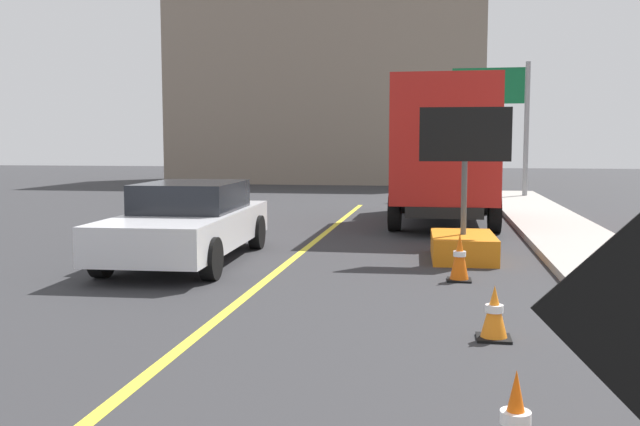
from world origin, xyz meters
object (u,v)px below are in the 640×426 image
at_px(arrow_board_trailer, 463,233).
at_px(highway_guide_sign, 505,106).
at_px(traffic_cone_mid_lane, 494,313).
at_px(box_truck, 445,149).
at_px(traffic_cone_far_lane, 460,257).
at_px(traffic_cone_near_sign, 515,426).
at_px(pickup_car, 189,222).

height_order(arrow_board_trailer, highway_guide_sign, highway_guide_sign).
relative_size(highway_guide_sign, traffic_cone_mid_lane, 8.57).
height_order(box_truck, traffic_cone_far_lane, box_truck).
relative_size(highway_guide_sign, traffic_cone_near_sign, 7.14).
bearing_deg(traffic_cone_far_lane, highway_guide_sign, 82.83).
bearing_deg(highway_guide_sign, traffic_cone_mid_lane, -95.20).
distance_m(pickup_car, traffic_cone_far_lane, 4.78).
xyz_separation_m(highway_guide_sign, traffic_cone_near_sign, (-1.87, -22.50, -3.08)).
distance_m(pickup_car, highway_guide_sign, 16.70).
distance_m(box_truck, highway_guide_sign, 8.83).
bearing_deg(pickup_car, traffic_cone_mid_lane, -40.81).
height_order(traffic_cone_mid_lane, traffic_cone_far_lane, traffic_cone_far_lane).
relative_size(box_truck, traffic_cone_far_lane, 9.49).
xyz_separation_m(arrow_board_trailer, traffic_cone_far_lane, (-0.12, -2.03, -0.12)).
relative_size(box_truck, traffic_cone_mid_lane, 11.86).
relative_size(highway_guide_sign, traffic_cone_far_lane, 6.86).
bearing_deg(highway_guide_sign, box_truck, -104.70).
xyz_separation_m(box_truck, pickup_car, (-4.47, -6.65, -1.21)).
distance_m(arrow_board_trailer, box_truck, 5.86).
bearing_deg(highway_guide_sign, pickup_car, -113.89).
height_order(highway_guide_sign, traffic_cone_mid_lane, highway_guide_sign).
xyz_separation_m(box_truck, traffic_cone_near_sign, (0.34, -14.08, -1.57)).
height_order(pickup_car, traffic_cone_near_sign, pickup_car).
xyz_separation_m(arrow_board_trailer, highway_guide_sign, (1.91, 14.09, 2.94)).
xyz_separation_m(pickup_car, traffic_cone_far_lane, (4.64, -1.06, -0.34)).
relative_size(traffic_cone_near_sign, traffic_cone_far_lane, 0.96).
bearing_deg(box_truck, highway_guide_sign, 75.30).
relative_size(pickup_car, traffic_cone_near_sign, 7.05).
bearing_deg(traffic_cone_near_sign, traffic_cone_far_lane, 91.42).
height_order(highway_guide_sign, traffic_cone_far_lane, highway_guide_sign).
relative_size(traffic_cone_near_sign, traffic_cone_mid_lane, 1.20).
distance_m(box_truck, traffic_cone_near_sign, 14.17).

